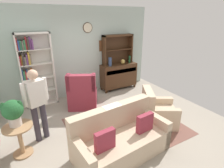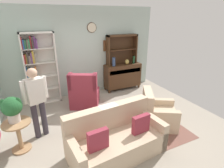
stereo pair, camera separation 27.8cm
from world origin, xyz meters
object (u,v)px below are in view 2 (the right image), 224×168
vase_tall (114,62)px  armchair_floral (157,114)px  sideboard_hutch (122,45)px  vase_round (127,62)px  wingback_chair (85,94)px  sideboard (122,75)px  coffee_table (99,117)px  couch_floral (116,139)px  book_stack (93,115)px  person_reading (36,98)px  plant_stand (19,133)px  bottle_wine (134,60)px  potted_plant_large (12,108)px  bookshelf (38,68)px

vase_tall → armchair_floral: vase_tall is taller
sideboard_hutch → armchair_floral: size_ratio=1.05×
vase_round → wingback_chair: 1.99m
sideboard → coffee_table: bearing=-130.2°
sideboard → couch_floral: size_ratio=0.69×
sideboard_hutch → wingback_chair: size_ratio=1.03×
sideboard_hutch → book_stack: 3.04m
person_reading → sideboard: bearing=29.3°
armchair_floral → book_stack: armchair_floral is taller
plant_stand → book_stack: 1.50m
vase_tall → coffee_table: 2.44m
bottle_wine → sideboard: bearing=167.1°
bottle_wine → potted_plant_large: 4.16m
bookshelf → book_stack: 2.40m
bookshelf → coffee_table: bearing=-63.5°
sideboard_hutch → book_stack: (-1.84, -2.15, -1.11)m
bottle_wine → wingback_chair: 2.23m
vase_tall → book_stack: size_ratio=1.38×
vase_round → person_reading: person_reading is taller
bookshelf → plant_stand: 2.23m
vase_round → book_stack: size_ratio=0.81×
sideboard_hutch → wingback_chair: sideboard_hutch is taller
sideboard_hutch → potted_plant_large: 3.96m
plant_stand → vase_tall: bearing=32.3°
armchair_floral → coffee_table: size_ratio=1.31×
potted_plant_large → book_stack: 1.60m
plant_stand → book_stack: (1.50, -0.10, 0.06)m
person_reading → couch_floral: bearing=-43.6°
bottle_wine → potted_plant_large: size_ratio=0.54×
bookshelf → potted_plant_large: (-0.61, -1.98, -0.18)m
bookshelf → potted_plant_large: bearing=-107.2°
bookshelf → sideboard_hutch: bearing=0.5°
coffee_table → book_stack: bearing=-166.5°
wingback_chair → coffee_table: wingback_chair is taller
plant_stand → potted_plant_large: 0.53m
armchair_floral → plant_stand: 3.03m
wingback_chair → coffee_table: 1.30m
wingback_chair → vase_tall: bearing=27.0°
plant_stand → bookshelf: bearing=73.7°
vase_tall → potted_plant_large: bearing=-148.5°
sideboard → armchair_floral: (-0.34, -2.41, -0.22)m
vase_tall → bottle_wine: bearing=-0.7°
couch_floral → armchair_floral: size_ratio=1.78×
wingback_chair → potted_plant_large: 2.15m
sideboard → vase_tall: 0.68m
couch_floral → plant_stand: 1.88m
vase_round → person_reading: size_ratio=0.11×
vase_round → bottle_wine: 0.27m
sideboard → book_stack: 2.75m
wingback_chair → vase_round: bearing=20.2°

